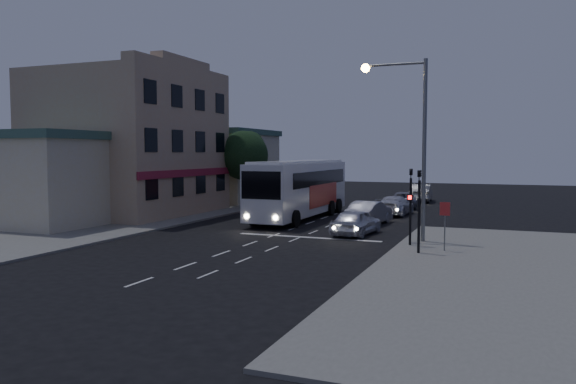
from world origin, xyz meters
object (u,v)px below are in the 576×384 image
at_px(car_sedan_c, 403,200).
at_px(car_extra, 421,193).
at_px(car_suv, 356,222).
at_px(regulatory_sign, 445,218).
at_px(streetlight, 411,128).
at_px(traffic_signal_main, 411,197).
at_px(tour_bus, 300,187).
at_px(street_tree, 244,153).
at_px(car_sedan_b, 395,206).
at_px(traffic_signal_side, 419,201).
at_px(car_sedan_a, 370,213).

relative_size(car_sedan_c, car_extra, 0.96).
relative_size(car_suv, car_sedan_c, 0.90).
height_order(regulatory_sign, streetlight, streetlight).
bearing_deg(traffic_signal_main, car_suv, 138.71).
relative_size(tour_bus, car_suv, 3.04).
height_order(car_extra, street_tree, street_tree).
relative_size(car_extra, streetlight, 0.55).
bearing_deg(car_sedan_b, traffic_signal_side, 107.23).
bearing_deg(car_sedan_b, regulatory_sign, 111.68).
bearing_deg(street_tree, car_suv, -42.23).
height_order(car_sedan_a, car_extra, car_extra).
xyz_separation_m(car_sedan_b, streetlight, (3.09, -12.32, 5.03)).
distance_m(car_suv, car_extra, 22.72).
height_order(car_suv, car_sedan_b, car_suv).
bearing_deg(car_sedan_a, tour_bus, -8.44).
height_order(car_sedan_c, street_tree, street_tree).
height_order(traffic_signal_side, streetlight, streetlight).
bearing_deg(car_sedan_b, car_sedan_c, -83.09).
bearing_deg(car_sedan_a, traffic_signal_side, 121.88).
relative_size(car_suv, street_tree, 0.69).
bearing_deg(car_sedan_a, car_extra, -84.88).
relative_size(car_sedan_b, car_sedan_c, 1.01).
relative_size(car_sedan_a, car_sedan_c, 0.96).
bearing_deg(car_sedan_a, car_sedan_c, -83.36).
distance_m(car_suv, streetlight, 6.14).
distance_m(car_extra, traffic_signal_main, 25.99).
bearing_deg(traffic_signal_side, car_extra, 98.09).
bearing_deg(streetlight, car_sedan_a, 119.52).
distance_m(car_extra, regulatory_sign, 27.22).
bearing_deg(car_suv, car_sedan_c, -82.37).
xyz_separation_m(car_sedan_b, traffic_signal_side, (4.04, -15.72, 1.72)).
relative_size(car_sedan_a, street_tree, 0.74).
relative_size(car_sedan_c, street_tree, 0.77).
bearing_deg(car_sedan_c, car_sedan_a, 82.73).
relative_size(car_sedan_a, car_sedan_b, 0.95).
bearing_deg(regulatory_sign, car_suv, 141.86).
bearing_deg(car_sedan_c, car_sedan_b, 87.07).
height_order(car_extra, traffic_signal_main, traffic_signal_main).
distance_m(tour_bus, traffic_signal_main, 12.81).
xyz_separation_m(car_suv, traffic_signal_side, (4.14, -5.00, 1.69)).
bearing_deg(traffic_signal_main, street_tree, 137.97).
bearing_deg(car_suv, streetlight, 159.90).
bearing_deg(streetlight, regulatory_sign, -51.25).
height_order(car_sedan_a, car_sedan_b, car_sedan_a).
height_order(car_sedan_c, traffic_signal_side, traffic_signal_side).
distance_m(tour_bus, street_tree, 8.84).
distance_m(regulatory_sign, streetlight, 5.18).
bearing_deg(car_suv, tour_bus, -41.00).
bearing_deg(traffic_signal_main, regulatory_sign, -30.84).
distance_m(car_sedan_c, traffic_signal_main, 19.84).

